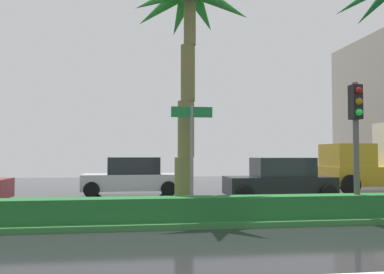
{
  "coord_description": "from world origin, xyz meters",
  "views": [
    {
      "loc": [
        -1.42,
        -3.96,
        1.85
      ],
      "look_at": [
        1.06,
        13.33,
        2.6
      ],
      "focal_mm": 38.23,
      "sensor_mm": 36.0,
      "label": 1
    }
  ],
  "objects": [
    {
      "name": "median_hedge",
      "position": [
        0.0,
        6.6,
        0.45
      ],
      "size": [
        76.5,
        0.7,
        0.6
      ],
      "color": "#1E6028",
      "rests_on": "median_strip"
    },
    {
      "name": "street_name_sign",
      "position": [
        0.1,
        6.67,
        2.08
      ],
      "size": [
        1.1,
        0.08,
        3.0
      ],
      "color": "slate",
      "rests_on": "median_strip"
    },
    {
      "name": "ground_plane",
      "position": [
        0.0,
        9.0,
        -0.05
      ],
      "size": [
        90.0,
        42.0,
        0.1
      ],
      "primitive_type": "cube",
      "color": "black"
    },
    {
      "name": "median_strip",
      "position": [
        0.0,
        8.0,
        0.07
      ],
      "size": [
        85.5,
        4.0,
        0.15
      ],
      "primitive_type": "cube",
      "color": "#2D6B33",
      "rests_on": "ground_plane"
    },
    {
      "name": "car_in_traffic_second",
      "position": [
        -1.48,
        14.9,
        0.83
      ],
      "size": [
        4.3,
        2.02,
        1.72
      ],
      "rotation": [
        0.0,
        0.0,
        3.14
      ],
      "color": "silver",
      "rests_on": "ground_plane"
    },
    {
      "name": "traffic_signal_median_right",
      "position": [
        4.68,
        6.55,
        2.7
      ],
      "size": [
        0.28,
        0.43,
        3.7
      ],
      "color": "#4C4C47",
      "rests_on": "median_strip"
    },
    {
      "name": "palm_tree_centre_left",
      "position": [
        0.15,
        7.61,
        5.61
      ],
      "size": [
        3.72,
        3.68,
        7.02
      ],
      "color": "brown",
      "rests_on": "median_strip"
    },
    {
      "name": "car_in_traffic_third",
      "position": [
        4.44,
        11.9,
        0.83
      ],
      "size": [
        4.3,
        2.02,
        1.72
      ],
      "rotation": [
        0.0,
        0.0,
        3.14
      ],
      "color": "black",
      "rests_on": "ground_plane"
    }
  ]
}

